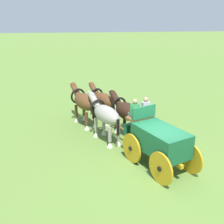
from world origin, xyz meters
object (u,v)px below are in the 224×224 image
object	(u,v)px
draft_horse_rear_off	(126,112)
draft_horse_lead_near	(84,102)
draft_horse_rear_near	(105,115)
show_wagon	(158,140)
draft_horse_lead_off	(103,100)

from	to	relation	value
draft_horse_rear_off	draft_horse_lead_near	world-z (taller)	draft_horse_lead_near
draft_horse_rear_near	draft_horse_rear_off	world-z (taller)	draft_horse_rear_near
show_wagon	draft_horse_rear_near	size ratio (longest dim) A/B	1.77
draft_horse_rear_near	draft_horse_rear_off	size ratio (longest dim) A/B	1.05
draft_horse_lead_near	draft_horse_lead_off	size ratio (longest dim) A/B	0.99
draft_horse_rear_near	draft_horse_lead_off	world-z (taller)	draft_horse_rear_near
draft_horse_lead_near	draft_horse_lead_off	bearing A→B (deg)	-67.98
draft_horse_lead_off	draft_horse_rear_off	bearing A→B (deg)	-158.61
show_wagon	draft_horse_lead_near	distance (m)	6.03
draft_horse_rear_off	draft_horse_lead_near	size ratio (longest dim) A/B	0.95
draft_horse_rear_off	draft_horse_lead_off	xyz separation A→B (m)	(2.43, 0.95, -0.05)
draft_horse_rear_off	draft_horse_rear_near	bearing A→B (deg)	111.11
show_wagon	draft_horse_lead_off	world-z (taller)	show_wagon
show_wagon	draft_horse_rear_near	distance (m)	3.47
draft_horse_rear_near	draft_horse_rear_off	xyz separation A→B (m)	(0.47, -1.21, -0.06)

